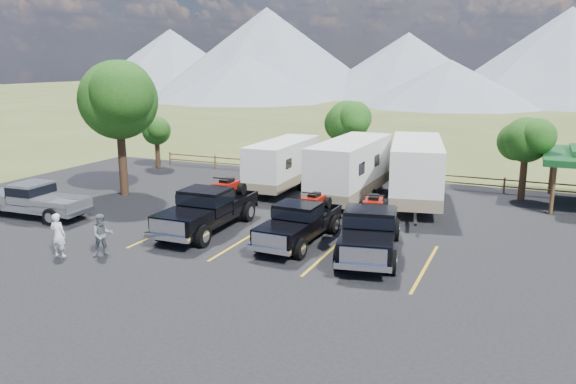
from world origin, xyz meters
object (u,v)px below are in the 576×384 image
at_px(rig_right, 370,229).
at_px(pickup_silver, 34,200).
at_px(trailer_center, 350,170).
at_px(person_b, 102,235).
at_px(person_a, 58,235).
at_px(trailer_right, 416,171).
at_px(trailer_left, 283,165).
at_px(tree_big_nw, 118,100).
at_px(rig_center, 300,221).
at_px(rig_left, 209,207).

relative_size(rig_right, pickup_silver, 1.13).
distance_m(trailer_center, pickup_silver, 16.66).
distance_m(rig_right, pickup_silver, 17.02).
bearing_deg(trailer_center, person_b, -114.99).
distance_m(trailer_center, person_a, 15.81).
relative_size(trailer_center, trailer_right, 0.97).
height_order(trailer_center, person_a, trailer_center).
bearing_deg(trailer_left, trailer_center, -12.77).
height_order(tree_big_nw, person_a, tree_big_nw).
bearing_deg(rig_center, trailer_right, 71.08).
bearing_deg(trailer_left, tree_big_nw, -149.64).
height_order(trailer_right, pickup_silver, trailer_right).
distance_m(rig_right, trailer_center, 8.93).
height_order(tree_big_nw, trailer_left, tree_big_nw).
xyz_separation_m(trailer_right, person_a, (-11.41, -14.37, -0.94)).
distance_m(rig_center, pickup_silver, 13.87).
height_order(rig_left, rig_center, rig_left).
bearing_deg(person_a, trailer_left, -110.33).
distance_m(tree_big_nw, rig_right, 17.26).
bearing_deg(rig_right, tree_big_nw, 153.87).
relative_size(rig_center, trailer_center, 0.60).
xyz_separation_m(trailer_left, trailer_right, (8.09, -0.25, 0.26)).
bearing_deg(trailer_right, rig_right, -101.96).
bearing_deg(trailer_left, rig_left, -89.27).
height_order(rig_center, person_a, rig_center).
xyz_separation_m(rig_right, person_a, (-11.36, -5.45, -0.14)).
relative_size(rig_left, trailer_right, 0.67).
bearing_deg(pickup_silver, trailer_left, 137.36).
distance_m(person_a, person_b, 1.75).
height_order(trailer_left, trailer_center, trailer_center).
height_order(rig_left, trailer_left, trailer_left).
relative_size(tree_big_nw, trailer_right, 0.77).
xyz_separation_m(tree_big_nw, rig_right, (16.12, -4.24, -4.51)).
relative_size(tree_big_nw, person_a, 4.33).
bearing_deg(person_a, rig_right, -161.89).
bearing_deg(rig_right, rig_center, 164.53).
xyz_separation_m(rig_center, trailer_center, (-0.26, 7.98, 0.85)).
bearing_deg(rig_left, trailer_left, 90.49).
xyz_separation_m(tree_big_nw, person_a, (4.76, -9.69, -4.65)).
bearing_deg(tree_big_nw, person_b, -54.64).
xyz_separation_m(tree_big_nw, person_b, (6.33, -8.91, -4.68)).
xyz_separation_m(tree_big_nw, trailer_left, (8.08, 4.92, -3.98)).
xyz_separation_m(rig_center, person_b, (-6.60, -4.90, -0.07)).
relative_size(rig_left, trailer_center, 0.69).
height_order(rig_center, trailer_left, trailer_left).
relative_size(tree_big_nw, pickup_silver, 1.31).
bearing_deg(trailer_left, person_a, -103.80).
xyz_separation_m(trailer_left, trailer_center, (4.59, -0.96, 0.22)).
bearing_deg(rig_center, rig_right, -2.52).
distance_m(rig_left, pickup_silver, 9.34).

